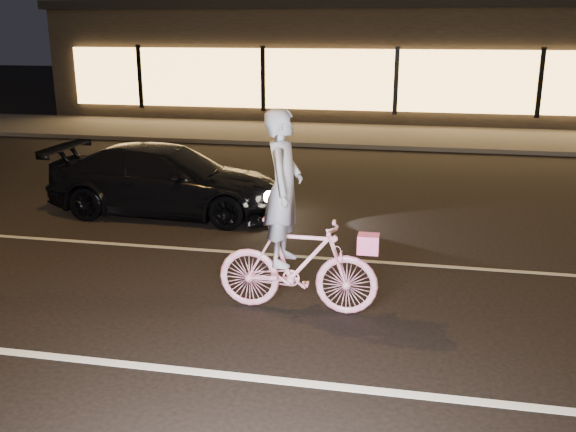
# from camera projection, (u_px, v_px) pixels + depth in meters

# --- Properties ---
(ground) EXTENTS (90.00, 90.00, 0.00)m
(ground) POSITION_uv_depth(u_px,v_px,m) (343.00, 319.00, 7.60)
(ground) COLOR black
(ground) RESTS_ON ground
(lane_stripe_near) EXTENTS (60.00, 0.12, 0.01)m
(lane_stripe_near) POSITION_uv_depth(u_px,v_px,m) (325.00, 385.00, 6.19)
(lane_stripe_near) COLOR silver
(lane_stripe_near) RESTS_ON ground
(lane_stripe_far) EXTENTS (60.00, 0.10, 0.01)m
(lane_stripe_far) POSITION_uv_depth(u_px,v_px,m) (359.00, 261.00, 9.48)
(lane_stripe_far) COLOR gray
(lane_stripe_far) RESTS_ON ground
(sidewalk) EXTENTS (30.00, 4.00, 0.12)m
(sidewalk) POSITION_uv_depth(u_px,v_px,m) (392.00, 136.00, 19.80)
(sidewalk) COLOR #383533
(sidewalk) RESTS_ON ground
(storefront) EXTENTS (25.40, 8.42, 4.20)m
(storefront) POSITION_uv_depth(u_px,v_px,m) (401.00, 58.00, 24.81)
(storefront) COLOR black
(storefront) RESTS_ON ground
(cyclist) EXTENTS (1.95, 0.67, 2.45)m
(cyclist) POSITION_uv_depth(u_px,v_px,m) (294.00, 242.00, 7.60)
(cyclist) COLOR #E72D7C
(cyclist) RESTS_ON ground
(sedan) EXTENTS (4.35, 1.81, 1.26)m
(sedan) POSITION_uv_depth(u_px,v_px,m) (168.00, 180.00, 11.72)
(sedan) COLOR black
(sedan) RESTS_ON ground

